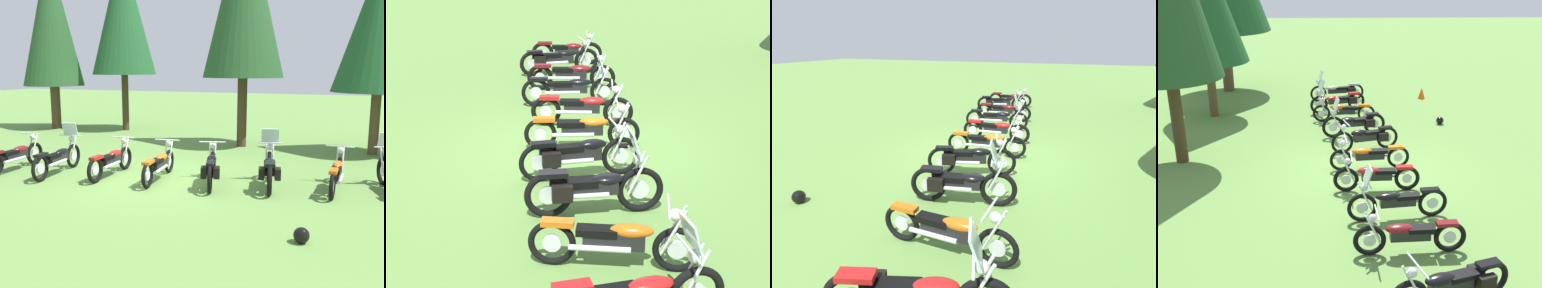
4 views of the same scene
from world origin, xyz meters
TOP-DOWN VIEW (x-y plane):
  - ground_plane at (0.00, 0.00)m, footprint 80.00×80.00m
  - motorcycle_1 at (-5.91, -1.05)m, footprint 1.04×2.27m
  - motorcycle_2 at (-4.28, -0.53)m, footprint 0.65×2.36m
  - motorcycle_3 at (-2.86, -0.43)m, footprint 0.69×2.38m
  - motorcycle_4 at (-1.37, -0.08)m, footprint 0.74×2.28m
  - motorcycle_5 at (0.04, 0.01)m, footprint 0.70×2.33m
  - motorcycle_6 at (1.49, 0.00)m, footprint 0.92×2.17m
  - motorcycle_7 at (2.90, 0.32)m, footprint 0.81×2.20m
  - motorcycle_8 at (4.45, 0.68)m, footprint 0.71×2.34m
  - motorcycle_9 at (5.78, 0.85)m, footprint 0.96×2.20m
  - motorcycle_10 at (7.40, 0.87)m, footprint 0.86×2.31m
  - traffic_cone at (7.65, -2.80)m, footprint 0.32×0.32m
  - dropped_helmet at (4.09, -2.89)m, footprint 0.28×0.28m

SIDE VIEW (x-z plane):
  - ground_plane at x=0.00m, z-range 0.00..0.00m
  - dropped_helmet at x=4.09m, z-range 0.00..0.28m
  - traffic_cone at x=7.65m, z-range 0.00..0.48m
  - motorcycle_4 at x=-1.37m, z-range -0.06..0.93m
  - motorcycle_5 at x=0.04m, z-range -0.06..0.92m
  - motorcycle_8 at x=4.45m, z-range -0.06..0.93m
  - motorcycle_2 at x=-4.28m, z-range -0.06..0.94m
  - motorcycle_1 at x=-5.91m, z-range -0.05..0.96m
  - motorcycle_10 at x=7.40m, z-range -0.22..1.14m
  - motorcycle_6 at x=1.49m, z-range -0.05..0.97m
  - motorcycle_9 at x=5.78m, z-range -0.22..1.15m
  - motorcycle_3 at x=-2.86m, z-range -0.22..1.14m
  - motorcycle_7 at x=2.90m, z-range -0.22..1.17m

